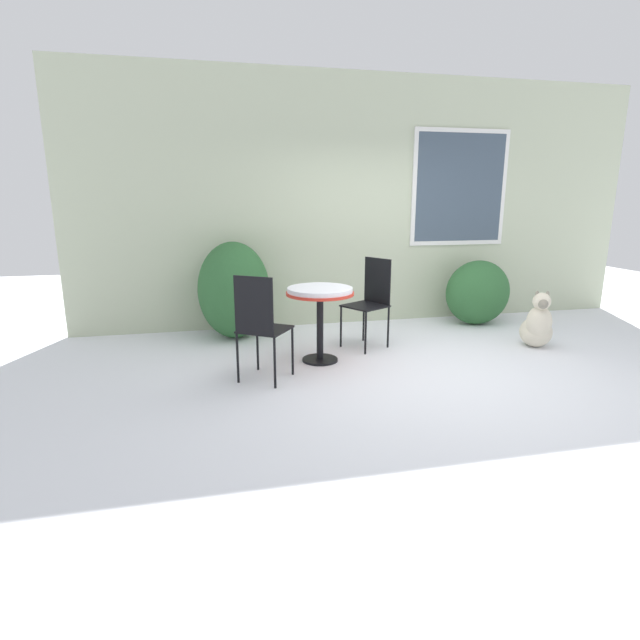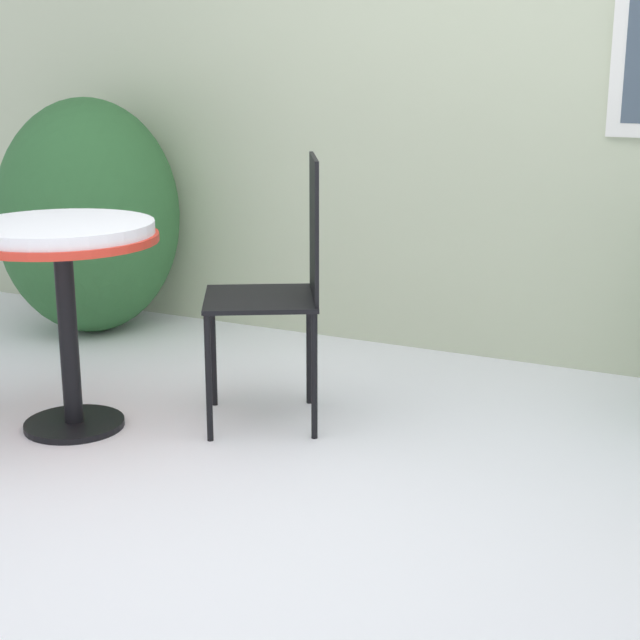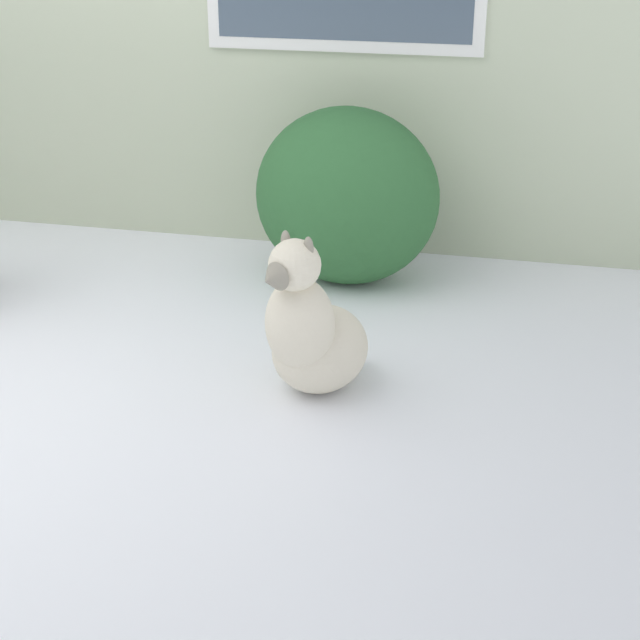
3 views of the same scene
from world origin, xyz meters
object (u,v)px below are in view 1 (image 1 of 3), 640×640
(patio_table, at_px, (320,300))
(patio_chair_far_side, at_px, (261,324))
(dog, at_px, (537,326))
(patio_chair_near_table, at_px, (370,298))

(patio_table, xyz_separation_m, patio_chair_far_side, (-0.69, -0.49, -0.10))
(patio_table, distance_m, dog, 2.67)
(patio_chair_near_table, distance_m, patio_chair_far_side, 1.68)
(patio_chair_far_side, bearing_deg, patio_chair_near_table, -112.19)
(patio_table, distance_m, patio_chair_far_side, 0.86)
(patio_table, xyz_separation_m, patio_chair_near_table, (0.71, 0.43, -0.10))
(patio_table, height_order, dog, patio_table)
(patio_chair_near_table, distance_m, dog, 2.01)
(patio_table, relative_size, patio_chair_near_table, 0.78)
(patio_table, bearing_deg, patio_chair_far_side, -144.48)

